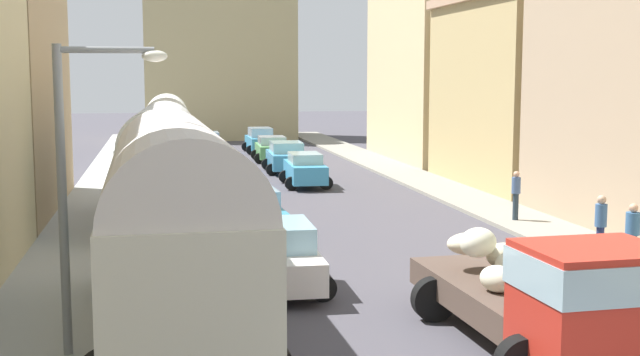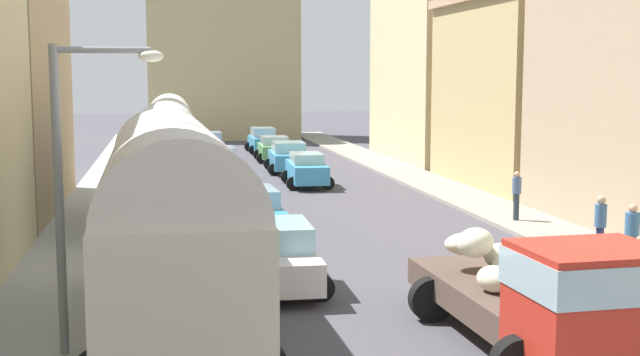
# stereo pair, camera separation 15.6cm
# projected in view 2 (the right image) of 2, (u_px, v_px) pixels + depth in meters

# --- Properties ---
(ground_plane) EXTENTS (154.00, 154.00, 0.00)m
(ground_plane) POSITION_uv_depth(u_px,v_px,m) (277.00, 193.00, 35.47)
(ground_plane) COLOR #444249
(sidewalk_left) EXTENTS (2.50, 70.00, 0.14)m
(sidewalk_left) POSITION_uv_depth(u_px,v_px,m) (102.00, 196.00, 34.13)
(sidewalk_left) COLOR #A5A7A2
(sidewalk_left) RESTS_ON ground
(sidewalk_right) EXTENTS (2.50, 70.00, 0.14)m
(sidewalk_right) POSITION_uv_depth(u_px,v_px,m) (439.00, 187.00, 36.80)
(sidewalk_right) COLOR gray
(sidewalk_right) RESTS_ON ground
(building_right_2) EXTENTS (5.13, 10.11, 8.58)m
(building_right_2) POSITION_uv_depth(u_px,v_px,m) (518.00, 90.00, 36.93)
(building_right_2) COLOR tan
(building_right_2) RESTS_ON ground
(building_right_3) EXTENTS (5.56, 11.67, 10.71)m
(building_right_3) POSITION_uv_depth(u_px,v_px,m) (441.00, 69.00, 48.40)
(building_right_3) COLOR #CFB586
(building_right_3) RESTS_ON ground
(distant_church) EXTENTS (11.50, 6.66, 19.60)m
(distant_church) POSITION_uv_depth(u_px,v_px,m) (223.00, 51.00, 64.85)
(distant_church) COLOR tan
(distant_church) RESTS_ON ground
(parked_bus_0) EXTENTS (3.42, 9.95, 4.22)m
(parked_bus_0) POSITION_uv_depth(u_px,v_px,m) (172.00, 221.00, 15.26)
(parked_bus_0) COLOR beige
(parked_bus_0) RESTS_ON ground
(parked_bus_1) EXTENTS (3.42, 8.50, 4.03)m
(parked_bus_1) POSITION_uv_depth(u_px,v_px,m) (163.00, 159.00, 27.35)
(parked_bus_1) COLOR beige
(parked_bus_1) RESTS_ON ground
(parked_bus_2) EXTENTS (3.33, 8.71, 3.93)m
(parked_bus_2) POSITION_uv_depth(u_px,v_px,m) (169.00, 129.00, 43.82)
(parked_bus_2) COLOR silver
(parked_bus_2) RESTS_ON ground
(cargo_truck_0) EXTENTS (3.19, 6.66, 2.34)m
(cargo_truck_0) POSITION_uv_depth(u_px,v_px,m) (545.00, 293.00, 14.46)
(cargo_truck_0) COLOR #B4291D
(cargo_truck_0) RESTS_ON ground
(car_0) EXTENTS (2.21, 4.02, 1.51)m
(car_0) POSITION_uv_depth(u_px,v_px,m) (307.00, 169.00, 37.38)
(car_0) COLOR #3A93C2
(car_0) RESTS_ON ground
(car_1) EXTENTS (2.46, 4.17, 1.58)m
(car_1) POSITION_uv_depth(u_px,v_px,m) (288.00, 157.00, 42.74)
(car_1) COLOR #4397C5
(car_1) RESTS_ON ground
(car_2) EXTENTS (2.34, 3.69, 1.46)m
(car_2) POSITION_uv_depth(u_px,v_px,m) (274.00, 149.00, 48.11)
(car_2) COLOR #549754
(car_2) RESTS_ON ground
(car_3) EXTENTS (2.18, 4.04, 1.63)m
(car_3) POSITION_uv_depth(u_px,v_px,m) (263.00, 140.00, 53.46)
(car_3) COLOR #3B95C0
(car_3) RESTS_ON ground
(car_4) EXTENTS (2.27, 4.07, 1.58)m
(car_4) POSITION_uv_depth(u_px,v_px,m) (279.00, 256.00, 19.49)
(car_4) COLOR silver
(car_4) RESTS_ON ground
(car_5) EXTENTS (2.34, 4.13, 1.51)m
(car_5) POSITION_uv_depth(u_px,v_px,m) (252.00, 212.00, 25.82)
(car_5) COLOR #3494BF
(car_5) RESTS_ON ground
(car_6) EXTENTS (2.46, 3.77, 1.53)m
(car_6) POSITION_uv_depth(u_px,v_px,m) (218.00, 162.00, 40.35)
(car_6) COLOR silver
(car_6) RESTS_ON ground
(car_7) EXTENTS (2.34, 3.70, 1.61)m
(car_7) POSITION_uv_depth(u_px,v_px,m) (208.00, 145.00, 49.65)
(car_7) COLOR gray
(car_7) RESTS_ON ground
(pedestrian_0) EXTENTS (0.50, 0.50, 1.84)m
(pedestrian_0) POSITION_uv_depth(u_px,v_px,m) (632.00, 235.00, 20.63)
(pedestrian_0) COLOR #45524B
(pedestrian_0) RESTS_ON ground
(pedestrian_1) EXTENTS (0.43, 0.43, 1.88)m
(pedestrian_1) POSITION_uv_depth(u_px,v_px,m) (600.00, 225.00, 21.78)
(pedestrian_1) COLOR navy
(pedestrian_1) RESTS_ON ground
(pedestrian_2) EXTENTS (0.36, 0.36, 1.80)m
(pedestrian_2) POSITION_uv_depth(u_px,v_px,m) (517.00, 194.00, 27.89)
(pedestrian_2) COLOR #26353F
(pedestrian_2) RESTS_ON ground
(streetlamp_near) EXTENTS (1.91, 0.28, 5.52)m
(streetlamp_near) POSITION_uv_depth(u_px,v_px,m) (76.00, 169.00, 14.28)
(streetlamp_near) COLOR gray
(streetlamp_near) RESTS_ON ground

